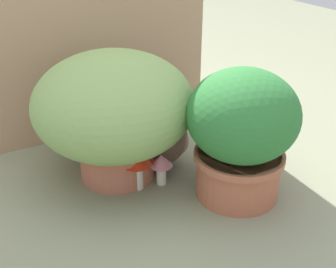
{
  "coord_description": "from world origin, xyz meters",
  "views": [
    {
      "loc": [
        -0.51,
        -1.13,
        0.88
      ],
      "look_at": [
        0.12,
        0.04,
        0.18
      ],
      "focal_mm": 45.68,
      "sensor_mm": 36.0,
      "label": 1
    }
  ],
  "objects_px": {
    "leafy_planter": "(241,131)",
    "mushroom_ornament_red": "(137,161)",
    "grass_planter": "(114,109)",
    "mushroom_ornament_pink": "(161,164)",
    "cat": "(159,137)"
  },
  "relations": [
    {
      "from": "leafy_planter",
      "to": "mushroom_ornament_red",
      "type": "height_order",
      "value": "leafy_planter"
    },
    {
      "from": "grass_planter",
      "to": "mushroom_ornament_pink",
      "type": "xyz_separation_m",
      "value": [
        0.11,
        -0.13,
        -0.18
      ]
    },
    {
      "from": "leafy_planter",
      "to": "mushroom_ornament_pink",
      "type": "xyz_separation_m",
      "value": [
        -0.2,
        0.18,
        -0.16
      ]
    },
    {
      "from": "mushroom_ornament_pink",
      "to": "mushroom_ornament_red",
      "type": "bearing_deg",
      "value": 169.71
    },
    {
      "from": "grass_planter",
      "to": "cat",
      "type": "height_order",
      "value": "grass_planter"
    },
    {
      "from": "cat",
      "to": "mushroom_ornament_red",
      "type": "height_order",
      "value": "cat"
    },
    {
      "from": "grass_planter",
      "to": "leafy_planter",
      "type": "xyz_separation_m",
      "value": [
        0.32,
        -0.31,
        -0.02
      ]
    },
    {
      "from": "grass_planter",
      "to": "mushroom_ornament_red",
      "type": "bearing_deg",
      "value": -76.46
    },
    {
      "from": "mushroom_ornament_pink",
      "to": "mushroom_ornament_red",
      "type": "xyz_separation_m",
      "value": [
        -0.09,
        0.02,
        0.03
      ]
    },
    {
      "from": "cat",
      "to": "mushroom_ornament_red",
      "type": "distance_m",
      "value": 0.17
    },
    {
      "from": "cat",
      "to": "mushroom_ornament_pink",
      "type": "distance_m",
      "value": 0.13
    },
    {
      "from": "mushroom_ornament_pink",
      "to": "mushroom_ornament_red",
      "type": "height_order",
      "value": "mushroom_ornament_red"
    },
    {
      "from": "cat",
      "to": "mushroom_ornament_red",
      "type": "relative_size",
      "value": 2.41
    },
    {
      "from": "grass_planter",
      "to": "leafy_planter",
      "type": "bearing_deg",
      "value": -44.32
    },
    {
      "from": "leafy_planter",
      "to": "mushroom_ornament_pink",
      "type": "bearing_deg",
      "value": 138.46
    }
  ]
}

